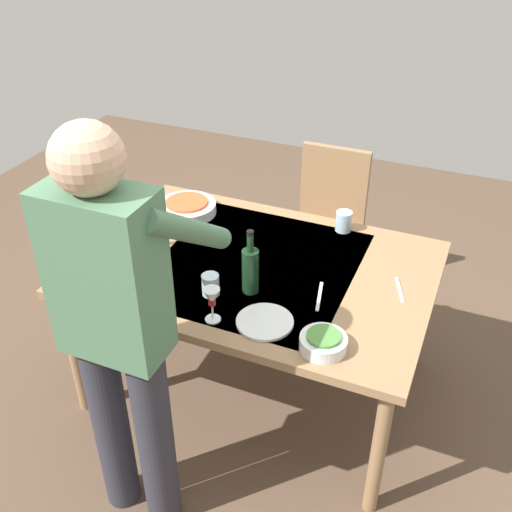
% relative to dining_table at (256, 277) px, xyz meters
% --- Properties ---
extents(ground_plane, '(6.00, 6.00, 0.00)m').
position_rel_dining_table_xyz_m(ground_plane, '(0.00, 0.00, -0.68)').
color(ground_plane, brown).
extents(dining_table, '(1.58, 1.09, 0.74)m').
position_rel_dining_table_xyz_m(dining_table, '(0.00, 0.00, 0.00)').
color(dining_table, '#93704C').
rests_on(dining_table, ground_plane).
extents(chair_near, '(0.40, 0.40, 0.91)m').
position_rel_dining_table_xyz_m(chair_near, '(-0.07, -0.93, -0.15)').
color(chair_near, brown).
rests_on(chair_near, ground_plane).
extents(person_server, '(0.42, 0.61, 1.69)m').
position_rel_dining_table_xyz_m(person_server, '(0.16, 0.81, 0.29)').
color(person_server, '#2D2D38').
rests_on(person_server, ground_plane).
extents(wine_bottle, '(0.07, 0.07, 0.30)m').
position_rel_dining_table_xyz_m(wine_bottle, '(-0.05, 0.18, 0.18)').
color(wine_bottle, black).
rests_on(wine_bottle, dining_table).
extents(wine_glass_left, '(0.07, 0.07, 0.15)m').
position_rel_dining_table_xyz_m(wine_glass_left, '(0.50, 0.04, 0.17)').
color(wine_glass_left, white).
rests_on(wine_glass_left, dining_table).
extents(wine_glass_right, '(0.07, 0.07, 0.15)m').
position_rel_dining_table_xyz_m(wine_glass_right, '(0.01, 0.42, 0.17)').
color(wine_glass_right, white).
rests_on(wine_glass_right, dining_table).
extents(water_cup_near_left, '(0.08, 0.08, 0.10)m').
position_rel_dining_table_xyz_m(water_cup_near_left, '(-0.28, -0.45, 0.12)').
color(water_cup_near_left, silver).
rests_on(water_cup_near_left, dining_table).
extents(water_cup_near_right, '(0.07, 0.07, 0.09)m').
position_rel_dining_table_xyz_m(water_cup_near_right, '(0.09, 0.27, 0.11)').
color(water_cup_near_right, silver).
rests_on(water_cup_near_right, dining_table).
extents(water_cup_far_left, '(0.07, 0.07, 0.10)m').
position_rel_dining_table_xyz_m(water_cup_far_left, '(0.61, -0.04, 0.12)').
color(water_cup_far_left, silver).
rests_on(water_cup_far_left, dining_table).
extents(serving_bowl_pasta, '(0.30, 0.30, 0.07)m').
position_rel_dining_table_xyz_m(serving_bowl_pasta, '(0.52, -0.31, 0.10)').
color(serving_bowl_pasta, silver).
rests_on(serving_bowl_pasta, dining_table).
extents(side_bowl_salad, '(0.18, 0.18, 0.07)m').
position_rel_dining_table_xyz_m(side_bowl_salad, '(-0.45, 0.41, 0.10)').
color(side_bowl_salad, silver).
rests_on(side_bowl_salad, dining_table).
extents(dinner_plate_near, '(0.23, 0.23, 0.01)m').
position_rel_dining_table_xyz_m(dinner_plate_near, '(0.49, 0.35, 0.07)').
color(dinner_plate_near, silver).
rests_on(dinner_plate_near, dining_table).
extents(dinner_plate_far, '(0.23, 0.23, 0.01)m').
position_rel_dining_table_xyz_m(dinner_plate_far, '(-0.19, 0.36, 0.07)').
color(dinner_plate_far, silver).
rests_on(dinner_plate_far, dining_table).
extents(table_knife, '(0.06, 0.20, 0.00)m').
position_rel_dining_table_xyz_m(table_knife, '(-0.34, 0.11, 0.07)').
color(table_knife, silver).
rests_on(table_knife, dining_table).
extents(table_fork, '(0.07, 0.17, 0.00)m').
position_rel_dining_table_xyz_m(table_fork, '(-0.64, -0.06, 0.07)').
color(table_fork, silver).
rests_on(table_fork, dining_table).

